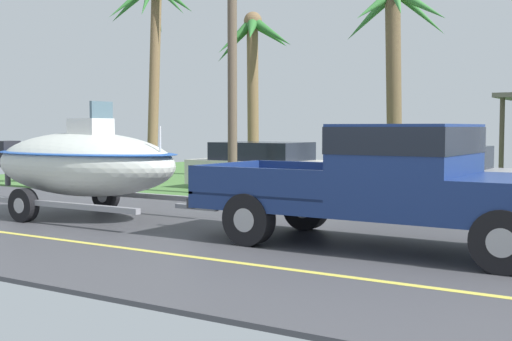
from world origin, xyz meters
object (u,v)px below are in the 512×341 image
object	(u,v)px
palm_tree_mid	(253,55)
utility_pole	(232,21)
pickup_truck_towing	(405,180)
palm_tree_near_left	(395,39)
boat_on_trailer	(83,163)
parked_sedan_far	(436,178)
parked_sedan_near	(267,168)
palm_tree_far_left	(152,29)

from	to	relation	value
palm_tree_mid	utility_pole	xyz separation A→B (m)	(2.95, -5.63, 0.17)
pickup_truck_towing	palm_tree_near_left	xyz separation A→B (m)	(-3.73, 9.39, 3.32)
palm_tree_mid	utility_pole	world-z (taller)	utility_pole
boat_on_trailer	palm_tree_mid	xyz separation A→B (m)	(-2.56, 10.36, 3.22)
parked_sedan_far	utility_pole	xyz separation A→B (m)	(-5.08, -0.62, 3.80)
palm_tree_near_left	parked_sedan_near	bearing A→B (deg)	-132.36
parked_sedan_near	pickup_truck_towing	bearing A→B (deg)	-45.88
palm_tree_far_left	pickup_truck_towing	bearing A→B (deg)	-33.55
pickup_truck_towing	parked_sedan_far	xyz separation A→B (m)	(-1.19, 5.35, -0.36)
parked_sedan_far	palm_tree_near_left	world-z (taller)	palm_tree_near_left
palm_tree_mid	palm_tree_near_left	bearing A→B (deg)	-10.00
parked_sedan_near	palm_tree_near_left	distance (m)	5.34
boat_on_trailer	utility_pole	size ratio (longest dim) A/B	0.67
parked_sedan_far	palm_tree_near_left	distance (m)	6.03
palm_tree_far_left	utility_pole	size ratio (longest dim) A/B	0.79
pickup_truck_towing	palm_tree_near_left	distance (m)	10.64
parked_sedan_far	palm_tree_near_left	bearing A→B (deg)	122.14
pickup_truck_towing	parked_sedan_far	size ratio (longest dim) A/B	1.36
pickup_truck_towing	utility_pole	bearing A→B (deg)	142.96
parked_sedan_near	utility_pole	world-z (taller)	utility_pole
boat_on_trailer	parked_sedan_far	world-z (taller)	boat_on_trailer
parked_sedan_far	utility_pole	size ratio (longest dim) A/B	0.50
parked_sedan_far	utility_pole	world-z (taller)	utility_pole
parked_sedan_near	palm_tree_mid	world-z (taller)	palm_tree_mid
parked_sedan_far	pickup_truck_towing	bearing A→B (deg)	-77.48
boat_on_trailer	utility_pole	bearing A→B (deg)	85.35
parked_sedan_far	palm_tree_far_left	xyz separation A→B (m)	(-10.17, 2.18, 4.36)
palm_tree_near_left	boat_on_trailer	bearing A→B (deg)	-107.31
parked_sedan_far	palm_tree_far_left	bearing A→B (deg)	167.91
boat_on_trailer	parked_sedan_near	size ratio (longest dim) A/B	1.29
parked_sedan_far	parked_sedan_near	bearing A→B (deg)	167.09
parked_sedan_far	palm_tree_near_left	xyz separation A→B (m)	(-2.54, 4.04, 3.68)
boat_on_trailer	palm_tree_far_left	distance (m)	9.72
palm_tree_far_left	utility_pole	world-z (taller)	utility_pole
palm_tree_near_left	palm_tree_far_left	bearing A→B (deg)	-166.29
utility_pole	boat_on_trailer	bearing A→B (deg)	-94.65
pickup_truck_towing	palm_tree_far_left	world-z (taller)	palm_tree_far_left
pickup_truck_towing	parked_sedan_near	distance (m)	9.11
palm_tree_far_left	utility_pole	bearing A→B (deg)	-28.83
parked_sedan_far	palm_tree_mid	world-z (taller)	palm_tree_mid
parked_sedan_near	palm_tree_near_left	size ratio (longest dim) A/B	0.73
parked_sedan_far	palm_tree_far_left	size ratio (longest dim) A/B	0.63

